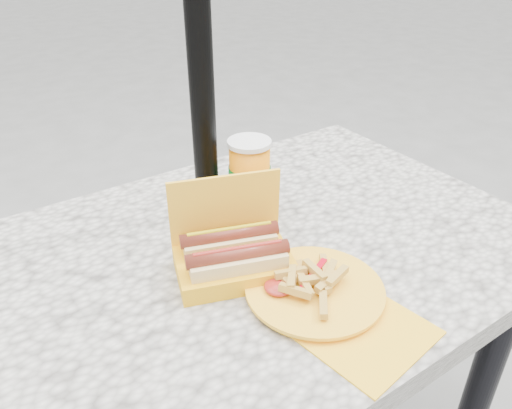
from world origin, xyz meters
TOP-DOWN VIEW (x-y plane):
  - picnic_table at (0.00, 0.00)m, footprint 1.20×0.80m
  - umbrella_pole at (0.00, 0.16)m, footprint 0.05×0.05m
  - hotdog_box at (-0.06, -0.05)m, footprint 0.24×0.20m
  - fries_plate at (0.02, -0.19)m, footprint 0.24×0.34m
  - soda_cup at (0.08, 0.12)m, footprint 0.09×0.09m

SIDE VIEW (x-z plane):
  - picnic_table at x=0.00m, z-range 0.27..1.02m
  - fries_plate at x=0.02m, z-range 0.74..0.79m
  - hotdog_box at x=-0.06m, z-range 0.70..0.88m
  - soda_cup at x=0.08m, z-range 0.75..0.92m
  - umbrella_pole at x=0.00m, z-range 0.00..2.20m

